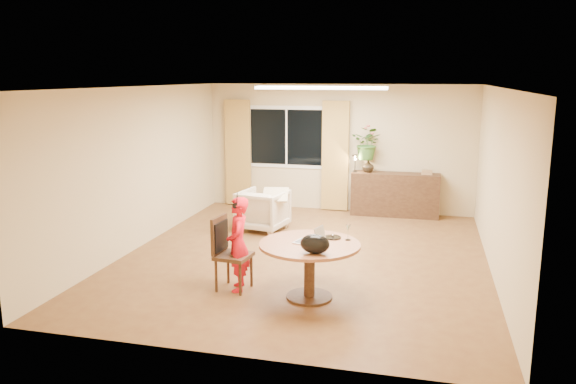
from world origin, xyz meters
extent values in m
plane|color=brown|center=(0.00, 0.00, 0.00)|extent=(6.50, 6.50, 0.00)
plane|color=white|center=(0.00, 0.00, 2.60)|extent=(6.50, 6.50, 0.00)
plane|color=tan|center=(0.00, 3.25, 1.30)|extent=(5.50, 0.00, 5.50)
plane|color=tan|center=(-2.75, 0.00, 1.30)|extent=(0.00, 6.50, 6.50)
plane|color=tan|center=(2.75, 0.00, 1.30)|extent=(0.00, 6.50, 6.50)
cube|color=white|center=(-1.10, 3.23, 1.50)|extent=(1.70, 0.02, 1.30)
cube|color=black|center=(-1.10, 3.22, 1.50)|extent=(1.55, 0.01, 1.15)
cube|color=white|center=(-1.10, 3.22, 1.50)|extent=(0.04, 0.01, 1.15)
cube|color=olive|center=(-2.15, 3.15, 1.15)|extent=(0.55, 0.08, 2.25)
cube|color=olive|center=(-0.05, 3.15, 1.15)|extent=(0.55, 0.08, 2.25)
cube|color=white|center=(0.00, 1.20, 2.57)|extent=(2.20, 0.35, 0.05)
cylinder|color=brown|center=(0.41, -1.59, 0.70)|extent=(1.27, 1.27, 0.04)
cylinder|color=black|center=(0.41, -1.59, 0.34)|extent=(0.14, 0.14, 0.68)
cylinder|color=black|center=(0.41, -1.59, 0.01)|extent=(0.59, 0.59, 0.03)
imported|color=red|center=(-0.55, -1.53, 0.62)|extent=(0.52, 0.41, 1.24)
imported|color=beige|center=(-1.07, 1.36, 0.37)|extent=(0.93, 0.94, 0.74)
cube|color=black|center=(1.20, 3.01, 0.43)|extent=(1.73, 0.42, 0.87)
imported|color=black|center=(0.64, 3.01, 0.99)|extent=(0.30, 0.30, 0.25)
imported|color=#2A6224|center=(0.63, 3.01, 1.44)|extent=(0.72, 0.67, 0.66)
camera|label=1|loc=(1.77, -8.15, 2.77)|focal=35.00mm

